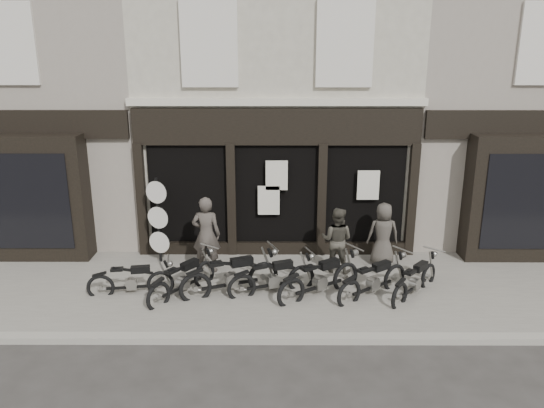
{
  "coord_description": "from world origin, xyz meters",
  "views": [
    {
      "loc": [
        -0.08,
        -10.08,
        5.34
      ],
      "look_at": [
        -0.11,
        1.6,
        1.86
      ],
      "focal_mm": 35.0,
      "sensor_mm": 36.0,
      "label": 1
    }
  ],
  "objects_px": {
    "motorcycle_1": "(183,282)",
    "man_left": "(206,235)",
    "man_right": "(383,234)",
    "motorcycle_6": "(415,283)",
    "motorcycle_2": "(231,279)",
    "man_centre": "(337,240)",
    "motorcycle_4": "(320,282)",
    "motorcycle_3": "(273,280)",
    "advert_sign_post": "(158,224)",
    "motorcycle_0": "(132,283)",
    "motorcycle_5": "(373,283)"
  },
  "relations": [
    {
      "from": "motorcycle_1",
      "to": "man_left",
      "type": "relative_size",
      "value": 0.95
    },
    {
      "from": "man_right",
      "to": "motorcycle_6",
      "type": "bearing_deg",
      "value": 103.56
    },
    {
      "from": "motorcycle_2",
      "to": "motorcycle_6",
      "type": "bearing_deg",
      "value": -23.26
    },
    {
      "from": "man_centre",
      "to": "motorcycle_4",
      "type": "bearing_deg",
      "value": 90.42
    },
    {
      "from": "motorcycle_2",
      "to": "man_centre",
      "type": "bearing_deg",
      "value": 3.64
    },
    {
      "from": "man_centre",
      "to": "motorcycle_3",
      "type": "bearing_deg",
      "value": 58.63
    },
    {
      "from": "man_right",
      "to": "man_left",
      "type": "bearing_deg",
      "value": 6.42
    },
    {
      "from": "advert_sign_post",
      "to": "motorcycle_4",
      "type": "bearing_deg",
      "value": -7.66
    },
    {
      "from": "motorcycle_6",
      "to": "man_right",
      "type": "bearing_deg",
      "value": 54.28
    },
    {
      "from": "motorcycle_0",
      "to": "motorcycle_2",
      "type": "xyz_separation_m",
      "value": [
        2.18,
        0.04,
        0.08
      ]
    },
    {
      "from": "motorcycle_2",
      "to": "motorcycle_5",
      "type": "bearing_deg",
      "value": -24.0
    },
    {
      "from": "man_right",
      "to": "motorcycle_0",
      "type": "bearing_deg",
      "value": 16.36
    },
    {
      "from": "motorcycle_2",
      "to": "man_left",
      "type": "relative_size",
      "value": 1.16
    },
    {
      "from": "motorcycle_4",
      "to": "man_centre",
      "type": "bearing_deg",
      "value": 35.74
    },
    {
      "from": "motorcycle_2",
      "to": "motorcycle_4",
      "type": "distance_m",
      "value": 1.95
    },
    {
      "from": "man_right",
      "to": "advert_sign_post",
      "type": "height_order",
      "value": "advert_sign_post"
    },
    {
      "from": "motorcycle_3",
      "to": "motorcycle_6",
      "type": "relative_size",
      "value": 1.21
    },
    {
      "from": "motorcycle_1",
      "to": "man_centre",
      "type": "height_order",
      "value": "man_centre"
    },
    {
      "from": "motorcycle_5",
      "to": "motorcycle_6",
      "type": "bearing_deg",
      "value": -34.4
    },
    {
      "from": "motorcycle_4",
      "to": "motorcycle_6",
      "type": "relative_size",
      "value": 1.2
    },
    {
      "from": "motorcycle_3",
      "to": "advert_sign_post",
      "type": "height_order",
      "value": "advert_sign_post"
    },
    {
      "from": "motorcycle_0",
      "to": "motorcycle_2",
      "type": "bearing_deg",
      "value": -8.18
    },
    {
      "from": "motorcycle_4",
      "to": "man_right",
      "type": "xyz_separation_m",
      "value": [
        1.68,
        1.72,
        0.49
      ]
    },
    {
      "from": "motorcycle_4",
      "to": "man_right",
      "type": "height_order",
      "value": "man_right"
    },
    {
      "from": "motorcycle_5",
      "to": "man_right",
      "type": "height_order",
      "value": "man_right"
    },
    {
      "from": "motorcycle_1",
      "to": "motorcycle_2",
      "type": "bearing_deg",
      "value": -51.49
    },
    {
      "from": "motorcycle_1",
      "to": "advert_sign_post",
      "type": "relative_size",
      "value": 0.77
    },
    {
      "from": "motorcycle_0",
      "to": "motorcycle_4",
      "type": "distance_m",
      "value": 4.13
    },
    {
      "from": "motorcycle_5",
      "to": "man_centre",
      "type": "relative_size",
      "value": 1.12
    },
    {
      "from": "motorcycle_2",
      "to": "motorcycle_4",
      "type": "xyz_separation_m",
      "value": [
        1.95,
        -0.09,
        -0.02
      ]
    },
    {
      "from": "motorcycle_4",
      "to": "man_centre",
      "type": "height_order",
      "value": "man_centre"
    },
    {
      "from": "motorcycle_2",
      "to": "advert_sign_post",
      "type": "distance_m",
      "value": 2.68
    },
    {
      "from": "motorcycle_3",
      "to": "advert_sign_post",
      "type": "relative_size",
      "value": 0.85
    },
    {
      "from": "man_left",
      "to": "man_right",
      "type": "distance_m",
      "value": 4.33
    },
    {
      "from": "motorcycle_0",
      "to": "motorcycle_3",
      "type": "height_order",
      "value": "motorcycle_3"
    },
    {
      "from": "man_right",
      "to": "advert_sign_post",
      "type": "distance_m",
      "value": 5.56
    },
    {
      "from": "motorcycle_1",
      "to": "man_centre",
      "type": "distance_m",
      "value": 3.74
    },
    {
      "from": "motorcycle_1",
      "to": "man_right",
      "type": "bearing_deg",
      "value": -34.25
    },
    {
      "from": "motorcycle_0",
      "to": "motorcycle_3",
      "type": "bearing_deg",
      "value": -7.74
    },
    {
      "from": "man_right",
      "to": "motorcycle_2",
      "type": "bearing_deg",
      "value": 24.58
    },
    {
      "from": "motorcycle_6",
      "to": "man_right",
      "type": "xyz_separation_m",
      "value": [
        -0.4,
        1.69,
        0.53
      ]
    },
    {
      "from": "motorcycle_2",
      "to": "man_right",
      "type": "bearing_deg",
      "value": 1.8
    },
    {
      "from": "motorcycle_1",
      "to": "motorcycle_5",
      "type": "xyz_separation_m",
      "value": [
        4.16,
        -0.04,
        0.0
      ]
    },
    {
      "from": "motorcycle_1",
      "to": "advert_sign_post",
      "type": "bearing_deg",
      "value": 62.0
    },
    {
      "from": "motorcycle_5",
      "to": "advert_sign_post",
      "type": "relative_size",
      "value": 0.78
    },
    {
      "from": "motorcycle_6",
      "to": "motorcycle_4",
      "type": "bearing_deg",
      "value": 131.92
    },
    {
      "from": "motorcycle_0",
      "to": "man_left",
      "type": "distance_m",
      "value": 2.06
    },
    {
      "from": "man_centre",
      "to": "advert_sign_post",
      "type": "bearing_deg",
      "value": 14.25
    },
    {
      "from": "motorcycle_2",
      "to": "motorcycle_3",
      "type": "xyz_separation_m",
      "value": [
        0.92,
        0.04,
        -0.04
      ]
    },
    {
      "from": "motorcycle_2",
      "to": "man_centre",
      "type": "relative_size",
      "value": 1.35
    }
  ]
}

